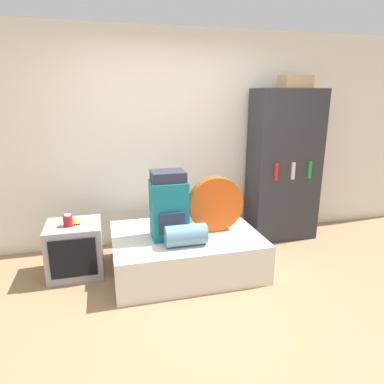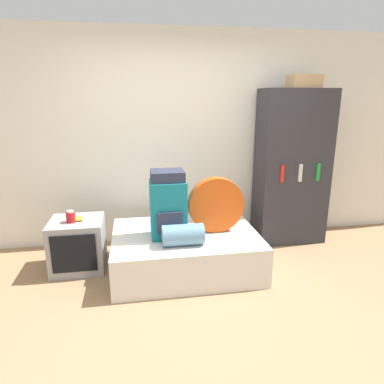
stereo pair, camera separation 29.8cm
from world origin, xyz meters
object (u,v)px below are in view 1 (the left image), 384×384
(sleeping_roll, at_px, (186,235))
(canister, at_px, (68,221))
(tent_bag, at_px, (215,204))
(cardboard_box, at_px, (295,82))
(television, at_px, (75,249))
(bookshelf, at_px, (284,166))
(backpack, at_px, (169,206))

(sleeping_roll, distance_m, canister, 1.20)
(tent_bag, relative_size, cardboard_box, 1.70)
(tent_bag, relative_size, television, 1.08)
(bookshelf, bearing_deg, tent_bag, -152.60)
(tent_bag, height_order, television, tent_bag)
(tent_bag, distance_m, cardboard_box, 1.80)
(television, xyz_separation_m, bookshelf, (2.58, 0.37, 0.68))
(canister, bearing_deg, bookshelf, 9.12)
(backpack, xyz_separation_m, bookshelf, (1.62, 0.62, 0.21))
(backpack, bearing_deg, television, 165.62)
(backpack, bearing_deg, cardboard_box, 19.12)
(tent_bag, height_order, cardboard_box, cardboard_box)
(tent_bag, xyz_separation_m, canister, (-1.51, 0.15, -0.10))
(backpack, bearing_deg, sleeping_roll, -64.86)
(bookshelf, height_order, cardboard_box, cardboard_box)
(tent_bag, relative_size, bookshelf, 0.31)
(canister, distance_m, cardboard_box, 3.02)
(sleeping_roll, height_order, canister, canister)
(canister, height_order, bookshelf, bookshelf)
(backpack, distance_m, sleeping_roll, 0.36)
(television, height_order, cardboard_box, cardboard_box)
(television, height_order, canister, canister)
(tent_bag, xyz_separation_m, bookshelf, (1.11, 0.57, 0.25))
(tent_bag, relative_size, sleeping_roll, 1.47)
(tent_bag, bearing_deg, bookshelf, 27.40)
(sleeping_roll, bearing_deg, television, 155.38)
(television, distance_m, bookshelf, 2.70)
(television, bearing_deg, backpack, -14.38)
(backpack, height_order, sleeping_roll, backpack)
(sleeping_roll, relative_size, bookshelf, 0.21)
(canister, xyz_separation_m, bookshelf, (2.62, 0.42, 0.34))
(backpack, relative_size, tent_bag, 1.17)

